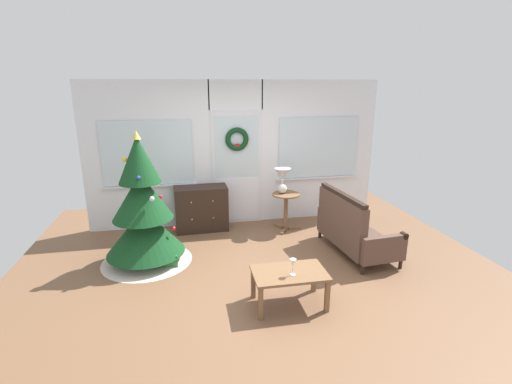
% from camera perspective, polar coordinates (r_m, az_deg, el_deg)
% --- Properties ---
extents(ground_plane, '(6.76, 6.76, 0.00)m').
position_cam_1_polar(ground_plane, '(5.12, 0.67, -12.55)').
color(ground_plane, brown).
extents(back_wall_with_door, '(5.20, 0.19, 2.55)m').
position_cam_1_polar(back_wall_with_door, '(6.65, -3.03, 5.94)').
color(back_wall_with_door, white).
rests_on(back_wall_with_door, ground).
extents(christmas_tree, '(1.28, 1.28, 1.89)m').
position_cam_1_polar(christmas_tree, '(5.43, -16.94, -3.43)').
color(christmas_tree, '#4C331E').
rests_on(christmas_tree, ground).
extents(dresser_cabinet, '(0.91, 0.46, 0.78)m').
position_cam_1_polar(dresser_cabinet, '(6.53, -8.40, -2.51)').
color(dresser_cabinet, black).
rests_on(dresser_cabinet, ground).
extents(settee_sofa, '(0.83, 1.48, 0.96)m').
position_cam_1_polar(settee_sofa, '(5.77, 14.50, -5.58)').
color(settee_sofa, black).
rests_on(settee_sofa, ground).
extents(side_table, '(0.50, 0.48, 0.66)m').
position_cam_1_polar(side_table, '(6.44, 4.63, -1.87)').
color(side_table, brown).
rests_on(side_table, ground).
extents(table_lamp, '(0.28, 0.28, 0.44)m').
position_cam_1_polar(table_lamp, '(6.33, 4.10, 2.29)').
color(table_lamp, silver).
rests_on(table_lamp, side_table).
extents(coffee_table, '(0.84, 0.53, 0.42)m').
position_cam_1_polar(coffee_table, '(4.36, 5.15, -12.85)').
color(coffee_table, brown).
rests_on(coffee_table, ground).
extents(wine_glass, '(0.08, 0.08, 0.20)m').
position_cam_1_polar(wine_glass, '(4.20, 5.71, -10.87)').
color(wine_glass, silver).
rests_on(wine_glass, coffee_table).
extents(gift_box, '(0.18, 0.17, 0.18)m').
position_cam_1_polar(gift_box, '(5.42, -12.95, -10.20)').
color(gift_box, '#266633').
rests_on(gift_box, ground).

